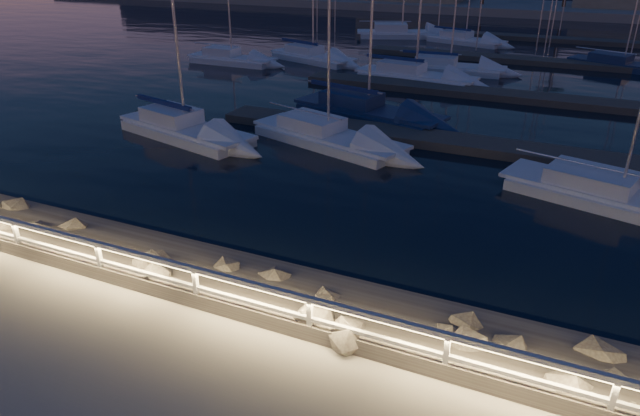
{
  "coord_description": "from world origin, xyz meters",
  "views": [
    {
      "loc": [
        5.44,
        -9.22,
        7.98
      ],
      "look_at": [
        -0.57,
        4.0,
        1.15
      ],
      "focal_mm": 32.0,
      "sensor_mm": 36.0,
      "label": 1
    }
  ],
  "objects_px": {
    "sailboat_k": "(464,39)",
    "sailboat_n": "(399,32)",
    "sailboat_g": "(447,66)",
    "sailboat_a": "(183,127)",
    "guard_rail": "(267,297)",
    "sailboat_l": "(620,64)",
    "sailboat_b": "(365,110)",
    "sailboat_e": "(230,58)",
    "sailboat_j": "(311,56)",
    "sailboat_f": "(413,75)",
    "sailboat_c": "(325,134)",
    "sailboat_d": "(613,193)"
  },
  "relations": [
    {
      "from": "sailboat_c",
      "to": "sailboat_n",
      "type": "xyz_separation_m",
      "value": [
        -6.43,
        32.34,
        0.05
      ]
    },
    {
      "from": "sailboat_d",
      "to": "sailboat_f",
      "type": "distance_m",
      "value": 20.13
    },
    {
      "from": "sailboat_c",
      "to": "sailboat_d",
      "type": "relative_size",
      "value": 0.98
    },
    {
      "from": "sailboat_n",
      "to": "sailboat_c",
      "type": "bearing_deg",
      "value": -100.12
    },
    {
      "from": "guard_rail",
      "to": "sailboat_k",
      "type": "xyz_separation_m",
      "value": [
        -4.81,
        45.34,
        -0.97
      ]
    },
    {
      "from": "guard_rail",
      "to": "sailboat_g",
      "type": "height_order",
      "value": "sailboat_g"
    },
    {
      "from": "sailboat_a",
      "to": "sailboat_b",
      "type": "xyz_separation_m",
      "value": [
        6.83,
        6.63,
        -0.0
      ]
    },
    {
      "from": "sailboat_j",
      "to": "sailboat_b",
      "type": "bearing_deg",
      "value": -35.66
    },
    {
      "from": "sailboat_d",
      "to": "sailboat_k",
      "type": "xyz_separation_m",
      "value": [
        -12.16,
        33.28,
        -0.01
      ]
    },
    {
      "from": "sailboat_f",
      "to": "sailboat_k",
      "type": "height_order",
      "value": "sailboat_f"
    },
    {
      "from": "sailboat_d",
      "to": "sailboat_f",
      "type": "xyz_separation_m",
      "value": [
        -12.04,
        16.13,
        0.04
      ]
    },
    {
      "from": "sailboat_e",
      "to": "sailboat_g",
      "type": "relative_size",
      "value": 0.92
    },
    {
      "from": "sailboat_b",
      "to": "sailboat_j",
      "type": "relative_size",
      "value": 1.1
    },
    {
      "from": "sailboat_a",
      "to": "sailboat_f",
      "type": "distance_m",
      "value": 17.48
    },
    {
      "from": "sailboat_k",
      "to": "sailboat_c",
      "type": "bearing_deg",
      "value": -72.69
    },
    {
      "from": "sailboat_b",
      "to": "sailboat_e",
      "type": "xyz_separation_m",
      "value": [
        -14.62,
        9.7,
        -0.03
      ]
    },
    {
      "from": "sailboat_d",
      "to": "sailboat_e",
      "type": "bearing_deg",
      "value": 163.86
    },
    {
      "from": "sailboat_g",
      "to": "sailboat_j",
      "type": "xyz_separation_m",
      "value": [
        -10.61,
        -0.39,
        0.02
      ]
    },
    {
      "from": "sailboat_j",
      "to": "sailboat_n",
      "type": "height_order",
      "value": "sailboat_n"
    },
    {
      "from": "sailboat_k",
      "to": "sailboat_n",
      "type": "distance_m",
      "value": 6.51
    },
    {
      "from": "sailboat_c",
      "to": "sailboat_f",
      "type": "xyz_separation_m",
      "value": [
        0.12,
        14.18,
        0.03
      ]
    },
    {
      "from": "sailboat_a",
      "to": "sailboat_g",
      "type": "bearing_deg",
      "value": 82.24
    },
    {
      "from": "sailboat_k",
      "to": "sailboat_l",
      "type": "xyz_separation_m",
      "value": [
        12.89,
        -6.78,
        -0.01
      ]
    },
    {
      "from": "sailboat_l",
      "to": "sailboat_d",
      "type": "bearing_deg",
      "value": -70.15
    },
    {
      "from": "sailboat_g",
      "to": "sailboat_a",
      "type": "bearing_deg",
      "value": -114.68
    },
    {
      "from": "sailboat_l",
      "to": "sailboat_c",
      "type": "bearing_deg",
      "value": -96.27
    },
    {
      "from": "sailboat_f",
      "to": "sailboat_j",
      "type": "relative_size",
      "value": 1.07
    },
    {
      "from": "sailboat_k",
      "to": "sailboat_n",
      "type": "bearing_deg",
      "value": -171.65
    },
    {
      "from": "sailboat_b",
      "to": "sailboat_j",
      "type": "height_order",
      "value": "sailboat_b"
    },
    {
      "from": "sailboat_c",
      "to": "sailboat_j",
      "type": "xyz_separation_m",
      "value": [
        -9.1,
        17.82,
        0.01
      ]
    },
    {
      "from": "sailboat_e",
      "to": "sailboat_c",
      "type": "bearing_deg",
      "value": -44.8
    },
    {
      "from": "guard_rail",
      "to": "sailboat_d",
      "type": "xyz_separation_m",
      "value": [
        7.34,
        12.06,
        -0.96
      ]
    },
    {
      "from": "sailboat_n",
      "to": "sailboat_l",
      "type": "bearing_deg",
      "value": -43.33
    },
    {
      "from": "sailboat_d",
      "to": "sailboat_g",
      "type": "relative_size",
      "value": 1.05
    },
    {
      "from": "sailboat_b",
      "to": "sailboat_e",
      "type": "height_order",
      "value": "sailboat_b"
    },
    {
      "from": "sailboat_l",
      "to": "sailboat_n",
      "type": "height_order",
      "value": "sailboat_n"
    },
    {
      "from": "sailboat_d",
      "to": "sailboat_n",
      "type": "bearing_deg",
      "value": 133.9
    },
    {
      "from": "sailboat_l",
      "to": "sailboat_n",
      "type": "relative_size",
      "value": 0.87
    },
    {
      "from": "sailboat_c",
      "to": "sailboat_n",
      "type": "relative_size",
      "value": 0.91
    },
    {
      "from": "sailboat_b",
      "to": "sailboat_f",
      "type": "height_order",
      "value": "sailboat_b"
    },
    {
      "from": "sailboat_e",
      "to": "sailboat_f",
      "type": "height_order",
      "value": "sailboat_f"
    },
    {
      "from": "sailboat_k",
      "to": "sailboat_n",
      "type": "height_order",
      "value": "sailboat_n"
    },
    {
      "from": "sailboat_e",
      "to": "sailboat_k",
      "type": "height_order",
      "value": "sailboat_k"
    },
    {
      "from": "sailboat_b",
      "to": "sailboat_l",
      "type": "xyz_separation_m",
      "value": [
        12.65,
        19.88,
        -0.07
      ]
    },
    {
      "from": "sailboat_j",
      "to": "sailboat_l",
      "type": "height_order",
      "value": "sailboat_j"
    },
    {
      "from": "guard_rail",
      "to": "sailboat_l",
      "type": "height_order",
      "value": "sailboat_l"
    },
    {
      "from": "sailboat_d",
      "to": "sailboat_e",
      "type": "distance_m",
      "value": 31.16
    },
    {
      "from": "sailboat_d",
      "to": "sailboat_j",
      "type": "distance_m",
      "value": 29.04
    },
    {
      "from": "guard_rail",
      "to": "sailboat_n",
      "type": "relative_size",
      "value": 2.99
    },
    {
      "from": "sailboat_a",
      "to": "sailboat_b",
      "type": "height_order",
      "value": "sailboat_b"
    }
  ]
}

